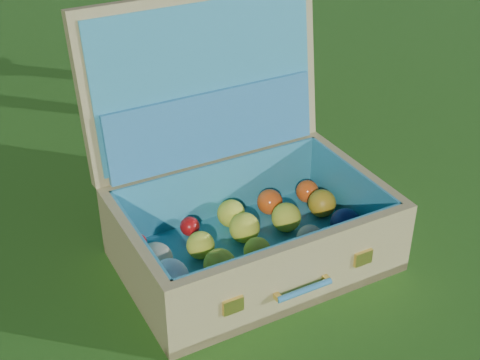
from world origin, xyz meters
name	(u,v)px	position (x,y,z in m)	size (l,w,h in m)	color
ground	(203,262)	(0.00, 0.00, 0.00)	(60.00, 60.00, 0.00)	#215114
suitcase	(236,189)	(0.11, 0.04, 0.17)	(0.69, 0.59, 0.62)	tan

